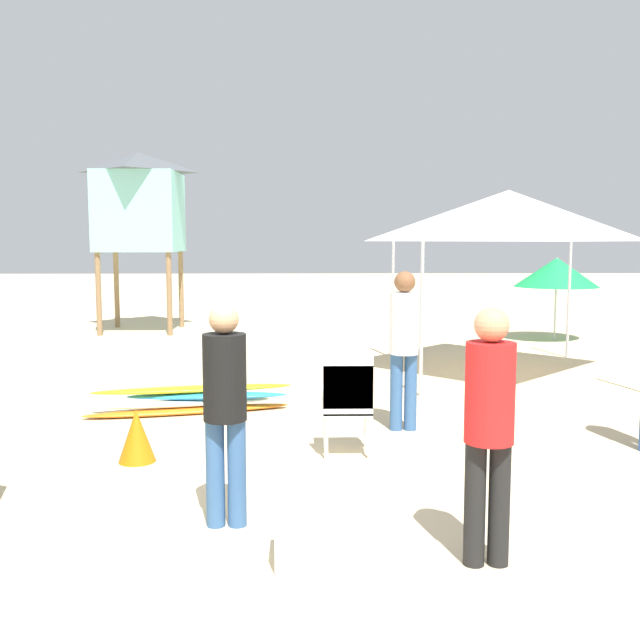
# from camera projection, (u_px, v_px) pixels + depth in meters

# --- Properties ---
(ground) EXTENTS (80.00, 80.00, 0.00)m
(ground) POSITION_uv_depth(u_px,v_px,m) (192.00, 514.00, 5.66)
(ground) COLOR beige
(stacked_plastic_chairs) EXTENTS (0.48, 0.48, 1.02)m
(stacked_plastic_chairs) POSITION_uv_depth(u_px,v_px,m) (347.00, 396.00, 7.10)
(stacked_plastic_chairs) COLOR white
(stacked_plastic_chairs) RESTS_ON ground
(surfboard_pile) EXTENTS (2.54, 0.89, 0.32)m
(surfboard_pile) POSITION_uv_depth(u_px,v_px,m) (194.00, 400.00, 8.97)
(surfboard_pile) COLOR orange
(surfboard_pile) RESTS_ON ground
(lifeguard_near_left) EXTENTS (0.32, 0.32, 1.78)m
(lifeguard_near_left) POSITION_uv_depth(u_px,v_px,m) (404.00, 339.00, 8.04)
(lifeguard_near_left) COLOR #33598C
(lifeguard_near_left) RESTS_ON ground
(lifeguard_near_center) EXTENTS (0.32, 0.32, 1.67)m
(lifeguard_near_center) POSITION_uv_depth(u_px,v_px,m) (225.00, 400.00, 5.33)
(lifeguard_near_center) COLOR #33598C
(lifeguard_near_center) RESTS_ON ground
(lifeguard_near_right) EXTENTS (0.32, 0.32, 1.70)m
(lifeguard_near_right) POSITION_uv_depth(u_px,v_px,m) (489.00, 419.00, 4.68)
(lifeguard_near_right) COLOR black
(lifeguard_near_right) RESTS_ON ground
(popup_canopy) EXTENTS (3.23, 3.23, 2.89)m
(popup_canopy) POSITION_uv_depth(u_px,v_px,m) (508.00, 216.00, 11.28)
(popup_canopy) COLOR #B2B2B7
(popup_canopy) RESTS_ON ground
(lifeguard_tower) EXTENTS (1.98, 1.98, 4.10)m
(lifeguard_tower) POSITION_uv_depth(u_px,v_px,m) (139.00, 202.00, 16.62)
(lifeguard_tower) COLOR olive
(lifeguard_tower) RESTS_ON ground
(beach_umbrella_left) EXTENTS (1.75, 1.75, 1.75)m
(beach_umbrella_left) POSITION_uv_depth(u_px,v_px,m) (557.00, 272.00, 15.23)
(beach_umbrella_left) COLOR beige
(beach_umbrella_left) RESTS_ON ground
(traffic_cone_far) EXTENTS (0.36, 0.36, 0.51)m
(traffic_cone_far) POSITION_uv_depth(u_px,v_px,m) (137.00, 436.00, 6.97)
(traffic_cone_far) COLOR orange
(traffic_cone_far) RESTS_ON ground
(cooler_box) EXTENTS (0.55, 0.35, 0.40)m
(cooler_box) POSITION_uv_depth(u_px,v_px,m) (318.00, 535.00, 4.77)
(cooler_box) COLOR white
(cooler_box) RESTS_ON ground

